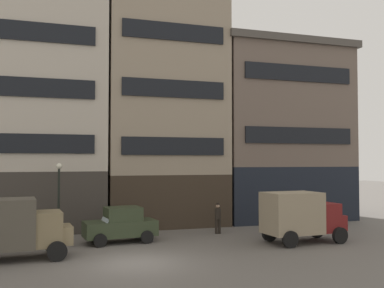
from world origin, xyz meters
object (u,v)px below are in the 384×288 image
Objects in this scene: delivery_truck_near at (301,215)px; streetlamp_curbside at (59,190)px; delivery_truck_far at (15,227)px; pedestrian_officer at (218,217)px; sedan_dark at (121,225)px.

delivery_truck_near is 1.08× the size of streetlamp_curbside.
delivery_truck_far is (-13.85, 0.18, 0.00)m from delivery_truck_near.
delivery_truck_near is 0.99× the size of delivery_truck_far.
delivery_truck_far is at bearing -160.71° from pedestrian_officer.
delivery_truck_far reaches higher than pedestrian_officer.
delivery_truck_far is at bearing 179.27° from delivery_truck_near.
pedestrian_officer is at bearing 128.77° from delivery_truck_near.
delivery_truck_near is at bearing -17.88° from sedan_dark.
pedestrian_officer is at bearing 19.29° from delivery_truck_far.
pedestrian_officer is 9.09m from streetlamp_curbside.
sedan_dark is 4.08m from streetlamp_curbside.
streetlamp_curbside reaches higher than pedestrian_officer.
streetlamp_curbside is (-8.88, 0.95, 1.69)m from pedestrian_officer.
sedan_dark is at bearing -32.71° from streetlamp_curbside.
delivery_truck_near is 9.41m from sedan_dark.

